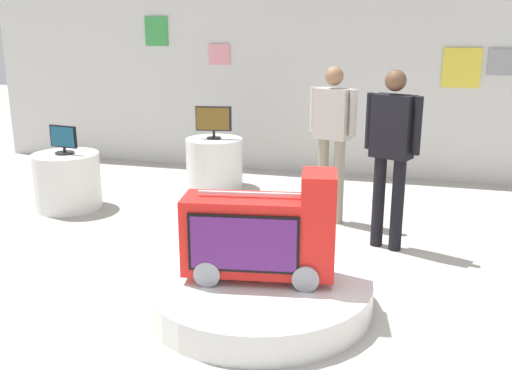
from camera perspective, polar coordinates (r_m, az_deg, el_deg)
The scene contains 10 objects.
ground_plane at distance 4.42m, azimuth 3.04°, elevation -13.23°, with size 30.00×30.00×0.00m, color #B2ADA3.
back_wall_display at distance 8.43m, azimuth 10.00°, elevation 11.21°, with size 11.71×0.13×3.06m.
main_display_pedestal at distance 4.55m, azimuth 0.26°, elevation -10.62°, with size 1.77×1.77×0.23m, color silver.
novelty_firetruck_tv at distance 4.36m, azimuth 0.57°, elevation -5.09°, with size 1.20×0.57×0.86m.
display_pedestal_left_rear at distance 7.23m, azimuth -18.33°, elevation 0.38°, with size 0.78×0.78×0.67m, color silver.
tv_on_left_rear at distance 7.12m, azimuth -18.69°, elevation 4.31°, with size 0.38×0.22×0.34m.
display_pedestal_right_rear at distance 7.81m, azimuth -4.17°, elevation 2.21°, with size 0.77×0.77×0.67m, color silver.
tv_on_right_rear at distance 7.69m, azimuth -4.27°, elevation 6.44°, with size 0.48×0.19×0.44m.
shopper_browsing_near_truck at distance 5.59m, azimuth 13.38°, elevation 3.80°, with size 0.52×0.33×1.75m.
shopper_browsing_rear at distance 6.29m, azimuth 7.63°, elevation 5.22°, with size 0.53×0.32×1.72m.
Camera 1 is at (0.80, -3.79, 2.12)m, focal length 40.03 mm.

